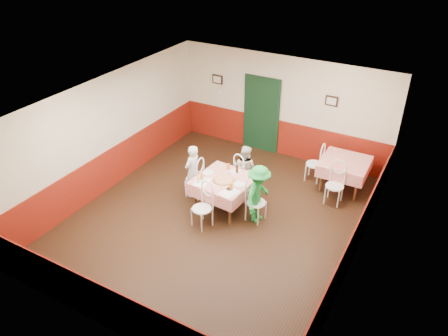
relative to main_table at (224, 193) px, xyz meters
The scene contains 39 objects.
floor 0.59m from the main_table, 76.63° to the right, with size 7.00×7.00×0.00m, color black.
ceiling 2.47m from the main_table, 76.63° to the right, with size 7.00×7.00×0.00m, color white.
back_wall 3.23m from the main_table, 88.05° to the left, with size 6.00×0.10×2.80m, color beige.
front_wall 4.07m from the main_table, 88.48° to the right, with size 6.00×0.10×2.80m, color beige.
left_wall 3.10m from the main_table, behind, with size 0.10×7.00×2.80m, color beige.
right_wall 3.30m from the main_table, ahead, with size 0.10×7.00×2.80m, color beige.
wainscot_back 3.05m from the main_table, 88.04° to the left, with size 6.00×0.03×1.00m, color maroon.
wainscot_front 3.93m from the main_table, 88.48° to the right, with size 6.00×0.03×1.00m, color maroon.
wainscot_left 2.92m from the main_table, behind, with size 0.03×7.00×1.00m, color maroon.
wainscot_right 3.12m from the main_table, ahead, with size 0.03×7.00×1.00m, color maroon.
door 3.13m from the main_table, 99.35° to the left, with size 0.96×0.06×2.10m, color black.
picture_left 3.85m from the main_table, 122.19° to the left, with size 0.32×0.03×0.26m, color black.
picture_right 3.64m from the main_table, 65.00° to the left, with size 0.32×0.03×0.26m, color black.
thermostat 3.68m from the main_table, 120.81° to the left, with size 0.10×0.03×0.10m, color white.
main_table is the anchor object (origin of this frame).
second_table 3.05m from the main_table, 45.06° to the left, with size 1.12×1.12×0.77m, color red.
chair_left 0.85m from the main_table, behind, with size 0.42×0.42×0.90m, color white, non-canonical shape.
chair_right 0.85m from the main_table, ahead, with size 0.42×0.42×0.90m, color white, non-canonical shape.
chair_far 0.85m from the main_table, 85.12° to the left, with size 0.42×0.42×0.90m, color white, non-canonical shape.
chair_near 0.85m from the main_table, 94.88° to the right, with size 0.42×0.42×0.90m, color white, non-canonical shape.
chair_second_a 2.58m from the main_table, 56.95° to the left, with size 0.42×0.42×0.90m, color white, non-canonical shape.
chair_second_b 2.58m from the main_table, 33.18° to the left, with size 0.42×0.42×0.90m, color white, non-canonical shape.
pizza 0.40m from the main_table, 66.98° to the right, with size 0.45×0.45×0.03m, color #B74723.
plate_left 0.60m from the main_table, behind, with size 0.25×0.25×0.01m, color white.
plate_right 0.57m from the main_table, ahead, with size 0.25×0.25×0.01m, color white.
plate_far 0.57m from the main_table, 81.67° to the left, with size 0.25×0.25×0.01m, color white.
glass_a 0.67m from the main_table, 150.56° to the right, with size 0.08×0.08×0.14m, color #BF7219.
glass_b 0.63m from the main_table, 39.95° to the right, with size 0.08×0.08×0.15m, color #BF7219.
glass_c 0.64m from the main_table, 106.39° to the left, with size 0.08×0.08×0.14m, color #BF7219.
beer_bottle 0.64m from the main_table, 69.40° to the left, with size 0.06×0.06×0.23m, color #381C0A.
shaker_a 0.72m from the main_table, 137.98° to the right, with size 0.04×0.04×0.09m, color silver.
shaker_b 0.75m from the main_table, 133.77° to the right, with size 0.04×0.04×0.09m, color silver.
shaker_c 0.72m from the main_table, 145.18° to the right, with size 0.04×0.04×0.09m, color #B23319.
menu_left 0.64m from the main_table, 137.29° to the right, with size 0.30×0.40×0.00m, color white.
menu_right 0.67m from the main_table, 48.95° to the right, with size 0.30×0.40×0.00m, color white.
wallet 0.59m from the main_table, 46.26° to the right, with size 0.11×0.09×0.02m, color black.
diner_left 0.95m from the main_table, behind, with size 0.48×0.32×1.33m, color gray.
diner_far 0.93m from the main_table, 85.12° to the left, with size 0.58×0.45×1.20m, color gray.
diner_right 0.95m from the main_table, ahead, with size 0.89×0.51×1.38m, color gray.
Camera 1 is at (3.95, -6.80, 5.99)m, focal length 35.00 mm.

